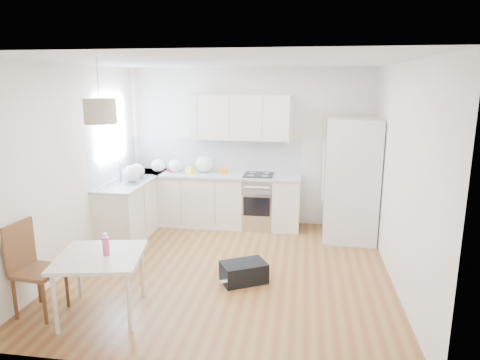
# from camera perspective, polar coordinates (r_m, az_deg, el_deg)

# --- Properties ---
(floor) EXTENTS (4.20, 4.20, 0.00)m
(floor) POSITION_cam_1_polar(r_m,az_deg,el_deg) (5.86, -1.48, -11.87)
(floor) COLOR brown
(floor) RESTS_ON ground
(ceiling) EXTENTS (4.20, 4.20, 0.00)m
(ceiling) POSITION_cam_1_polar(r_m,az_deg,el_deg) (5.33, -1.66, 15.53)
(ceiling) COLOR white
(ceiling) RESTS_ON wall_back
(wall_back) EXTENTS (4.20, 0.00, 4.20)m
(wall_back) POSITION_cam_1_polar(r_m,az_deg,el_deg) (7.48, 1.27, 4.42)
(wall_back) COLOR white
(wall_back) RESTS_ON floor
(wall_left) EXTENTS (0.00, 4.20, 4.20)m
(wall_left) POSITION_cam_1_polar(r_m,az_deg,el_deg) (6.16, -21.19, 1.68)
(wall_left) COLOR white
(wall_left) RESTS_ON floor
(wall_right) EXTENTS (0.00, 4.20, 4.20)m
(wall_right) POSITION_cam_1_polar(r_m,az_deg,el_deg) (5.48, 20.61, 0.41)
(wall_right) COLOR white
(wall_right) RESTS_ON floor
(window_glassblock) EXTENTS (0.02, 1.00, 1.00)m
(window_glassblock) POSITION_cam_1_polar(r_m,az_deg,el_deg) (7.10, -16.81, 6.67)
(window_glassblock) COLOR #BFE0F9
(window_glassblock) RESTS_ON wall_left
(cabinets_back) EXTENTS (3.00, 0.60, 0.88)m
(cabinets_back) POSITION_cam_1_polar(r_m,az_deg,el_deg) (7.48, -3.63, -2.73)
(cabinets_back) COLOR white
(cabinets_back) RESTS_ON floor
(cabinets_left) EXTENTS (0.60, 1.80, 0.88)m
(cabinets_left) POSITION_cam_1_polar(r_m,az_deg,el_deg) (7.28, -13.92, -3.54)
(cabinets_left) COLOR white
(cabinets_left) RESTS_ON floor
(counter_back) EXTENTS (3.02, 0.64, 0.04)m
(counter_back) POSITION_cam_1_polar(r_m,az_deg,el_deg) (7.37, -3.68, 0.71)
(counter_back) COLOR #A7A9AC
(counter_back) RESTS_ON cabinets_back
(counter_left) EXTENTS (0.64, 1.82, 0.04)m
(counter_left) POSITION_cam_1_polar(r_m,az_deg,el_deg) (7.17, -14.12, -0.01)
(counter_left) COLOR #A7A9AC
(counter_left) RESTS_ON cabinets_left
(backsplash_back) EXTENTS (3.00, 0.01, 0.58)m
(backsplash_back) POSITION_cam_1_polar(r_m,az_deg,el_deg) (7.59, -3.24, 3.46)
(backsplash_back) COLOR silver
(backsplash_back) RESTS_ON wall_back
(backsplash_left) EXTENTS (0.01, 1.80, 0.58)m
(backsplash_left) POSITION_cam_1_polar(r_m,az_deg,el_deg) (7.23, -16.41, 2.46)
(backsplash_left) COLOR silver
(backsplash_left) RESTS_ON wall_left
(upper_cabinets) EXTENTS (1.70, 0.32, 0.75)m
(upper_cabinets) POSITION_cam_1_polar(r_m,az_deg,el_deg) (7.28, -0.05, 8.35)
(upper_cabinets) COLOR white
(upper_cabinets) RESTS_ON wall_back
(range_oven) EXTENTS (0.50, 0.61, 0.88)m
(range_oven) POSITION_cam_1_polar(r_m,az_deg,el_deg) (7.36, 2.48, -2.99)
(range_oven) COLOR #BCBEC1
(range_oven) RESTS_ON floor
(sink) EXTENTS (0.50, 0.80, 0.16)m
(sink) POSITION_cam_1_polar(r_m,az_deg,el_deg) (7.12, -14.28, 0.02)
(sink) COLOR #BCBEC1
(sink) RESTS_ON counter_left
(refrigerator) EXTENTS (0.93, 0.98, 1.92)m
(refrigerator) POSITION_cam_1_polar(r_m,az_deg,el_deg) (6.99, 14.66, 0.15)
(refrigerator) COLOR white
(refrigerator) RESTS_ON floor
(dining_table) EXTENTS (1.01, 1.01, 0.68)m
(dining_table) POSITION_cam_1_polar(r_m,az_deg,el_deg) (4.83, -18.13, -10.25)
(dining_table) COLOR #BEB7A2
(dining_table) RESTS_ON floor
(dining_chair) EXTENTS (0.47, 0.47, 1.02)m
(dining_chair) POSITION_cam_1_polar(r_m,az_deg,el_deg) (5.13, -25.24, -10.72)
(dining_chair) COLOR #533118
(dining_chair) RESTS_ON floor
(drink_bottle) EXTENTS (0.09, 0.09, 0.24)m
(drink_bottle) POSITION_cam_1_polar(r_m,az_deg,el_deg) (4.73, -17.47, -8.21)
(drink_bottle) COLOR #E74080
(drink_bottle) RESTS_ON dining_table
(gym_bag) EXTENTS (0.65, 0.58, 0.25)m
(gym_bag) POSITION_cam_1_polar(r_m,az_deg,el_deg) (5.50, 0.51, -12.19)
(gym_bag) COLOR black
(gym_bag) RESTS_ON floor
(pendant_lamp) EXTENTS (0.32, 0.32, 0.25)m
(pendant_lamp) POSITION_cam_1_polar(r_m,az_deg,el_deg) (4.47, -18.16, 8.72)
(pendant_lamp) COLOR #BEB192
(pendant_lamp) RESTS_ON ceiling
(grocery_bag_a) EXTENTS (0.25, 0.21, 0.22)m
(grocery_bag_a) POSITION_cam_1_polar(r_m,az_deg,el_deg) (7.60, -10.88, 1.90)
(grocery_bag_a) COLOR white
(grocery_bag_a) RESTS_ON counter_back
(grocery_bag_b) EXTENTS (0.25, 0.22, 0.23)m
(grocery_bag_b) POSITION_cam_1_polar(r_m,az_deg,el_deg) (7.54, -8.58, 1.90)
(grocery_bag_b) COLOR white
(grocery_bag_b) RESTS_ON counter_back
(grocery_bag_c) EXTENTS (0.31, 0.26, 0.28)m
(grocery_bag_c) POSITION_cam_1_polar(r_m,az_deg,el_deg) (7.45, -4.79, 2.08)
(grocery_bag_c) COLOR white
(grocery_bag_c) RESTS_ON counter_back
(grocery_bag_d) EXTENTS (0.25, 0.21, 0.22)m
(grocery_bag_d) POSITION_cam_1_polar(r_m,az_deg,el_deg) (7.26, -13.55, 1.24)
(grocery_bag_d) COLOR white
(grocery_bag_d) RESTS_ON counter_back
(grocery_bag_e) EXTENTS (0.29, 0.25, 0.26)m
(grocery_bag_e) POSITION_cam_1_polar(r_m,az_deg,el_deg) (6.95, -14.27, 0.85)
(grocery_bag_e) COLOR white
(grocery_bag_e) RESTS_ON counter_left
(snack_orange) EXTENTS (0.16, 0.13, 0.10)m
(snack_orange) POSITION_cam_1_polar(r_m,az_deg,el_deg) (7.31, -2.24, 1.17)
(snack_orange) COLOR orange
(snack_orange) RESTS_ON counter_back
(snack_yellow) EXTENTS (0.17, 0.14, 0.10)m
(snack_yellow) POSITION_cam_1_polar(r_m,az_deg,el_deg) (7.43, -6.70, 1.29)
(snack_yellow) COLOR yellow
(snack_yellow) RESTS_ON counter_back
(snack_red) EXTENTS (0.19, 0.19, 0.11)m
(snack_red) POSITION_cam_1_polar(r_m,az_deg,el_deg) (7.58, -8.91, 1.51)
(snack_red) COLOR #C01839
(snack_red) RESTS_ON counter_back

